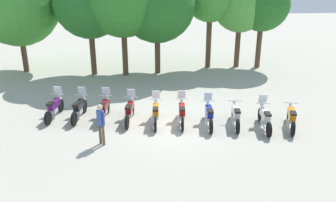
# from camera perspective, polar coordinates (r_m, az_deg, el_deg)

# --- Properties ---
(ground_plane) EXTENTS (80.00, 80.00, 0.00)m
(ground_plane) POSITION_cam_1_polar(r_m,az_deg,el_deg) (15.84, 0.14, -3.69)
(ground_plane) COLOR #ADA899
(motorcycle_0) EXTENTS (0.69, 2.18, 1.37)m
(motorcycle_0) POSITION_cam_1_polar(r_m,az_deg,el_deg) (17.10, -18.16, -0.99)
(motorcycle_0) COLOR black
(motorcycle_0) RESTS_ON ground_plane
(motorcycle_1) EXTENTS (0.68, 2.18, 1.37)m
(motorcycle_1) POSITION_cam_1_polar(r_m,az_deg,el_deg) (16.68, -14.37, -1.14)
(motorcycle_1) COLOR black
(motorcycle_1) RESTS_ON ground_plane
(motorcycle_2) EXTENTS (0.62, 2.19, 1.37)m
(motorcycle_2) POSITION_cam_1_polar(r_m,az_deg,el_deg) (16.36, -10.41, -1.26)
(motorcycle_2) COLOR black
(motorcycle_2) RESTS_ON ground_plane
(motorcycle_3) EXTENTS (0.66, 2.18, 1.37)m
(motorcycle_3) POSITION_cam_1_polar(r_m,az_deg,el_deg) (15.96, -6.30, -1.59)
(motorcycle_3) COLOR black
(motorcycle_3) RESTS_ON ground_plane
(motorcycle_4) EXTENTS (0.62, 2.19, 1.37)m
(motorcycle_4) POSITION_cam_1_polar(r_m,az_deg,el_deg) (15.66, -2.03, -1.93)
(motorcycle_4) COLOR black
(motorcycle_4) RESTS_ON ground_plane
(motorcycle_5) EXTENTS (0.62, 2.19, 1.37)m
(motorcycle_5) POSITION_cam_1_polar(r_m,az_deg,el_deg) (15.69, 2.28, -1.89)
(motorcycle_5) COLOR black
(motorcycle_5) RESTS_ON ground_plane
(motorcycle_6) EXTENTS (0.62, 2.19, 1.37)m
(motorcycle_6) POSITION_cam_1_polar(r_m,az_deg,el_deg) (15.55, 6.75, -2.24)
(motorcycle_6) COLOR black
(motorcycle_6) RESTS_ON ground_plane
(motorcycle_7) EXTENTS (0.67, 2.18, 0.99)m
(motorcycle_7) POSITION_cam_1_polar(r_m,az_deg,el_deg) (15.73, 11.04, -2.28)
(motorcycle_7) COLOR black
(motorcycle_7) RESTS_ON ground_plane
(motorcycle_8) EXTENTS (0.62, 2.19, 1.37)m
(motorcycle_8) POSITION_cam_1_polar(r_m,az_deg,el_deg) (15.72, 15.58, -2.65)
(motorcycle_8) COLOR black
(motorcycle_8) RESTS_ON ground_plane
(motorcycle_9) EXTENTS (0.84, 2.13, 0.99)m
(motorcycle_9) POSITION_cam_1_polar(r_m,az_deg,el_deg) (16.13, 19.57, -2.55)
(motorcycle_9) COLOR black
(motorcycle_9) RESTS_ON ground_plane
(person_0) EXTENTS (0.37, 0.32, 1.71)m
(person_0) POSITION_cam_1_polar(r_m,az_deg,el_deg) (13.85, -10.97, -3.29)
(person_0) COLOR brown
(person_0) RESTS_ON ground_plane
(tree_0) EXTENTS (5.46, 5.46, 7.25)m
(tree_0) POSITION_cam_1_polar(r_m,az_deg,el_deg) (24.99, -23.59, 14.47)
(tree_0) COLOR brown
(tree_0) RESTS_ON ground_plane
(tree_1) EXTENTS (4.44, 4.44, 6.83)m
(tree_1) POSITION_cam_1_polar(r_m,az_deg,el_deg) (22.89, -12.84, 15.42)
(tree_1) COLOR brown
(tree_1) RESTS_ON ground_plane
(tree_3) EXTENTS (4.89, 4.89, 6.96)m
(tree_3) POSITION_cam_1_polar(r_m,az_deg,el_deg) (22.70, -1.82, 15.61)
(tree_3) COLOR brown
(tree_3) RESTS_ON ground_plane
(tree_5) EXTENTS (3.75, 3.75, 6.19)m
(tree_5) POSITION_cam_1_polar(r_m,az_deg,el_deg) (24.87, 11.80, 15.20)
(tree_5) COLOR brown
(tree_5) RESTS_ON ground_plane
(tree_6) EXTENTS (3.64, 3.64, 6.19)m
(tree_6) POSITION_cam_1_polar(r_m,az_deg,el_deg) (25.02, 15.27, 15.05)
(tree_6) COLOR brown
(tree_6) RESTS_ON ground_plane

